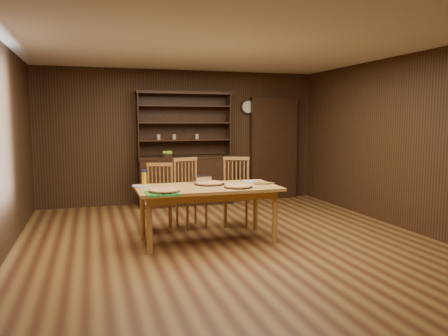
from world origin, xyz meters
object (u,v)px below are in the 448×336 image
object	(u,v)px
chair_center	(189,191)
chair_right	(236,189)
chair_left	(160,195)
china_hutch	(185,174)
dining_table	(208,192)
juice_bottle	(144,179)

from	to	relation	value
chair_center	chair_right	xyz separation A→B (m)	(0.74, -0.07, -0.00)
chair_left	chair_right	xyz separation A→B (m)	(1.20, 0.01, 0.03)
china_hutch	chair_left	world-z (taller)	china_hutch
chair_left	chair_center	size ratio (longest dim) A/B	0.94
dining_table	chair_left	xyz separation A→B (m)	(-0.52, 0.80, -0.14)
chair_left	china_hutch	bearing A→B (deg)	80.37
dining_table	chair_right	size ratio (longest dim) A/B	1.78
dining_table	chair_right	bearing A→B (deg)	50.08
china_hutch	juice_bottle	size ratio (longest dim) A/B	9.96
dining_table	china_hutch	bearing A→B (deg)	84.39
china_hutch	chair_right	world-z (taller)	china_hutch
chair_right	juice_bottle	world-z (taller)	chair_right
juice_bottle	chair_right	bearing A→B (deg)	20.15
china_hutch	chair_left	bearing A→B (deg)	-112.89
chair_left	chair_right	world-z (taller)	chair_right
china_hutch	chair_right	distance (m)	1.89
china_hutch	chair_left	xyz separation A→B (m)	(-0.78, -1.85, -0.07)
chair_center	juice_bottle	bearing A→B (deg)	-158.94
china_hutch	chair_right	bearing A→B (deg)	-77.29
juice_bottle	dining_table	bearing A→B (deg)	-18.10
dining_table	chair_center	bearing A→B (deg)	94.15
dining_table	chair_right	distance (m)	1.06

